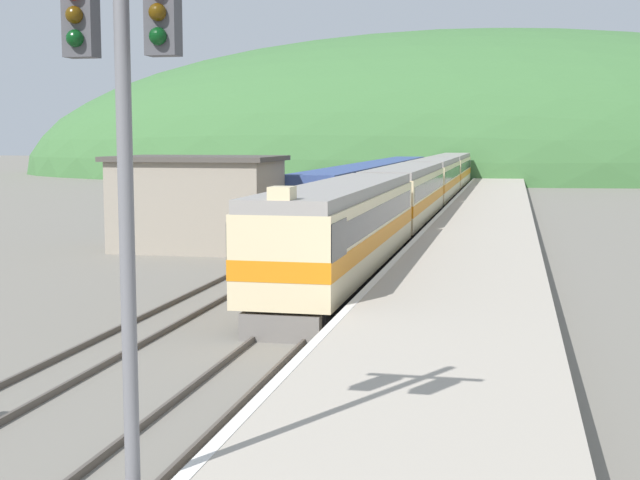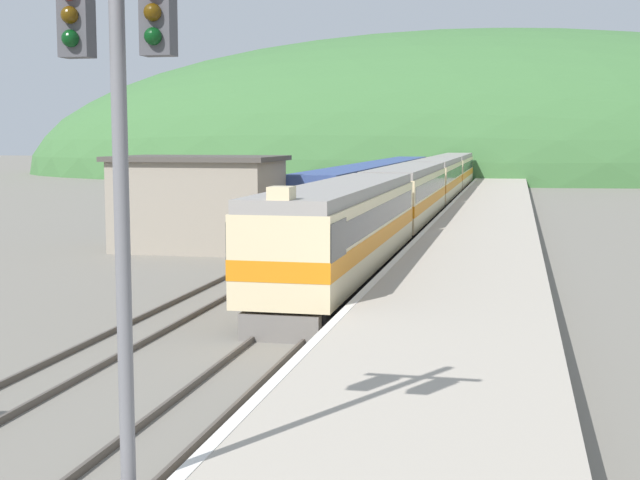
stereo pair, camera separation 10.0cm
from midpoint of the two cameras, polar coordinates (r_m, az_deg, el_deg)
The scene contains 11 objects.
track_main at distance 77.25m, azimuth 7.78°, elevation 2.41°, with size 1.52×180.00×0.16m.
track_siding at distance 77.71m, azimuth 4.67°, elevation 2.47°, with size 1.52×180.00×0.16m.
platform at distance 57.06m, azimuth 10.72°, elevation 1.33°, with size 5.59×140.00×1.03m.
distant_hills at distance 134.34m, azimuth 9.78°, elevation 4.08°, with size 140.63×63.28×42.37m.
station_shed at distance 44.92m, azimuth -7.69°, elevation 2.38°, with size 8.14×5.68×4.70m.
express_train_lead_car at distance 33.20m, azimuth 1.57°, elevation 0.59°, with size 2.96×19.20×4.27m.
carriage_second at distance 53.15m, azimuth 5.69°, elevation 2.79°, with size 2.95×19.06×3.91m.
carriage_third at distance 72.96m, azimuth 7.54°, elevation 3.78°, with size 2.95×19.06×3.91m.
carriage_fourth at distance 92.83m, azimuth 8.60°, elevation 4.35°, with size 2.95×19.06×3.91m.
siding_train at distance 69.26m, azimuth 3.74°, elevation 3.49°, with size 2.90×47.12×3.67m.
signal_mast_main at distance 11.60m, azimuth -12.49°, elevation 6.75°, with size 2.20×0.42×8.62m.
Camera 2 is at (6.26, -6.80, 5.59)m, focal length 50.00 mm.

